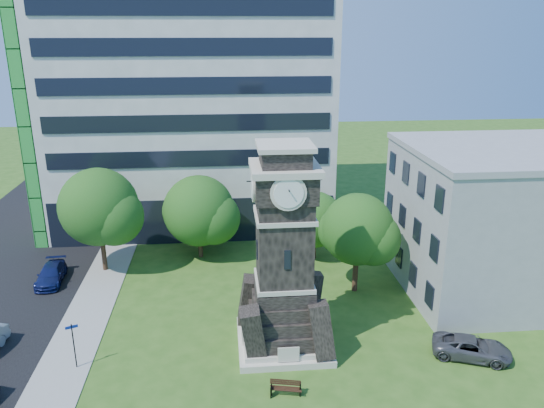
{
  "coord_description": "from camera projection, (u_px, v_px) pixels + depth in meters",
  "views": [
    {
      "loc": [
        -0.26,
        -25.35,
        18.02
      ],
      "look_at": [
        2.86,
        7.75,
        6.96
      ],
      "focal_mm": 35.0,
      "sensor_mm": 36.0,
      "label": 1
    }
  ],
  "objects": [
    {
      "name": "street_sign",
      "position": [
        73.0,
        341.0,
        29.02
      ],
      "size": [
        0.66,
        0.07,
        2.76
      ],
      "rotation": [
        0.0,
        0.0,
        0.38
      ],
      "color": "black",
      "rests_on": "ground"
    },
    {
      "name": "clock_tower",
      "position": [
        284.0,
        264.0,
        30.14
      ],
      "size": [
        5.4,
        5.4,
        12.22
      ],
      "color": "beige",
      "rests_on": "ground"
    },
    {
      "name": "park_bench",
      "position": [
        286.0,
        387.0,
        27.27
      ],
      "size": [
        1.6,
        0.43,
        0.83
      ],
      "rotation": [
        0.0,
        0.0,
        -0.21
      ],
      "color": "black",
      "rests_on": "ground"
    },
    {
      "name": "car_east_lot",
      "position": [
        472.0,
        348.0,
        30.35
      ],
      "size": [
        4.84,
        3.47,
        1.22
      ],
      "primitive_type": "imported",
      "rotation": [
        0.0,
        0.0,
        1.2
      ],
      "color": "#4A4B4F",
      "rests_on": "ground"
    },
    {
      "name": "sidewalk",
      "position": [
        82.0,
        327.0,
        33.52
      ],
      "size": [
        3.0,
        70.0,
        0.06
      ],
      "primitive_type": "cube",
      "color": "gray",
      "rests_on": "ground"
    },
    {
      "name": "ground",
      "position": [
        234.0,
        367.0,
        29.66
      ],
      "size": [
        160.0,
        160.0,
        0.0
      ],
      "primitive_type": "plane",
      "color": "#2C5418",
      "rests_on": "ground"
    },
    {
      "name": "office_low",
      "position": [
        513.0,
        219.0,
        37.35
      ],
      "size": [
        15.2,
        12.2,
        10.4
      ],
      "color": "#9D9FA2",
      "rests_on": "ground"
    },
    {
      "name": "office_tall",
      "position": [
        189.0,
        71.0,
        49.29
      ],
      "size": [
        26.2,
        15.11,
        28.6
      ],
      "color": "white",
      "rests_on": "ground"
    },
    {
      "name": "tree_nw",
      "position": [
        100.0,
        209.0,
        39.94
      ],
      "size": [
        6.51,
        5.92,
        8.19
      ],
      "rotation": [
        0.0,
        0.0,
        0.11
      ],
      "color": "#332114",
      "rests_on": "ground"
    },
    {
      "name": "tree_east",
      "position": [
        358.0,
        232.0,
        36.89
      ],
      "size": [
        5.57,
        5.06,
        7.26
      ],
      "rotation": [
        0.0,
        0.0,
        0.24
      ],
      "color": "#332114",
      "rests_on": "ground"
    },
    {
      "name": "tree_ne",
      "position": [
        316.0,
        221.0,
        42.61
      ],
      "size": [
        5.0,
        4.55,
        5.67
      ],
      "rotation": [
        0.0,
        0.0,
        -0.02
      ],
      "color": "#332114",
      "rests_on": "ground"
    },
    {
      "name": "tree_nc",
      "position": [
        200.0,
        213.0,
        42.74
      ],
      "size": [
        6.34,
        5.76,
        6.91
      ],
      "rotation": [
        0.0,
        0.0,
        0.03
      ],
      "color": "#332114",
      "rests_on": "ground"
    },
    {
      "name": "car_street_north",
      "position": [
        51.0,
        274.0,
        39.36
      ],
      "size": [
        2.05,
        4.4,
        1.24
      ],
      "primitive_type": "imported",
      "rotation": [
        0.0,
        0.0,
        0.07
      ],
      "color": "#111A4D",
      "rests_on": "ground"
    }
  ]
}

